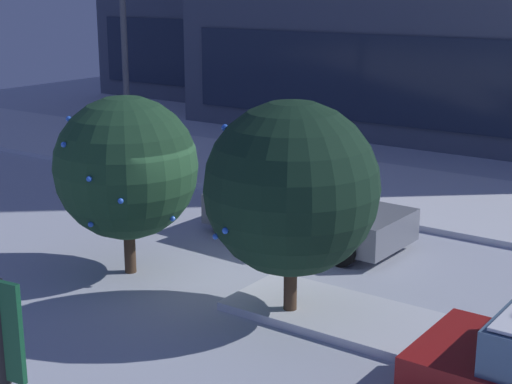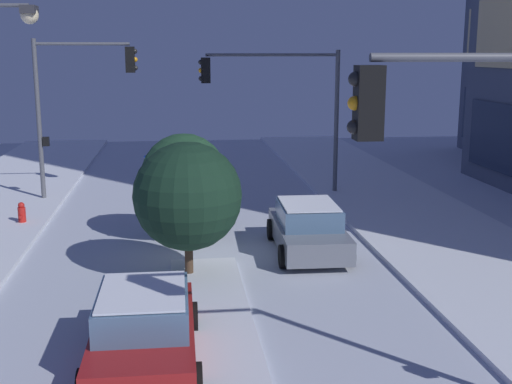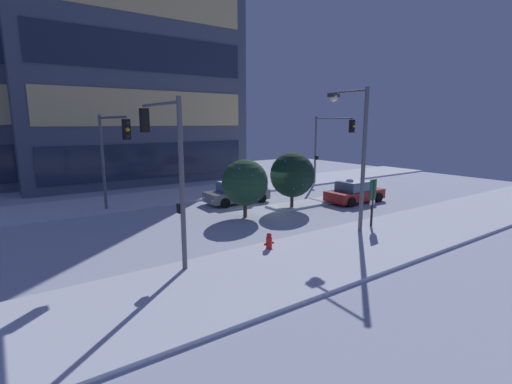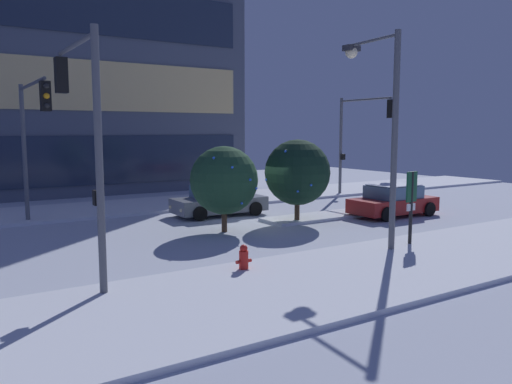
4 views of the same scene
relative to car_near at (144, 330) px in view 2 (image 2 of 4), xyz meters
The scene contains 10 objects.
ground 6.95m from the car_near, 168.71° to the left, with size 52.00×52.00×0.00m, color silver.
curb_strip_far 11.36m from the car_near, 126.70° to the left, with size 52.00×5.20×0.14m, color silver.
median_strip 2.19m from the car_near, 138.94° to the left, with size 9.00×1.80×0.14m, color silver.
car_near is the anchor object (origin of this frame).
car_far 8.20m from the car_near, 146.37° to the left, with size 4.49×2.19×1.49m.
traffic_light_corner_far_left 16.00m from the car_near, 161.46° to the left, with size 0.32×5.72×5.94m.
traffic_light_corner_near_left 15.62m from the car_near, 168.11° to the right, with size 0.32×3.99×6.36m.
fire_hydrant 11.90m from the car_near, 157.27° to the right, with size 0.48×0.26×0.83m.
decorated_tree_median 5.23m from the car_near, 168.93° to the left, with size 2.83×2.83×3.62m.
decorated_tree_left_of_median 8.69m from the car_near, behind, with size 2.69×2.69×3.40m.
Camera 2 is at (18.68, -0.68, 5.86)m, focal length 46.57 mm.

